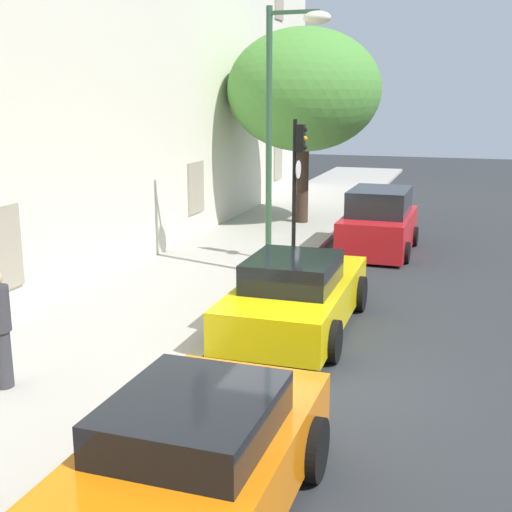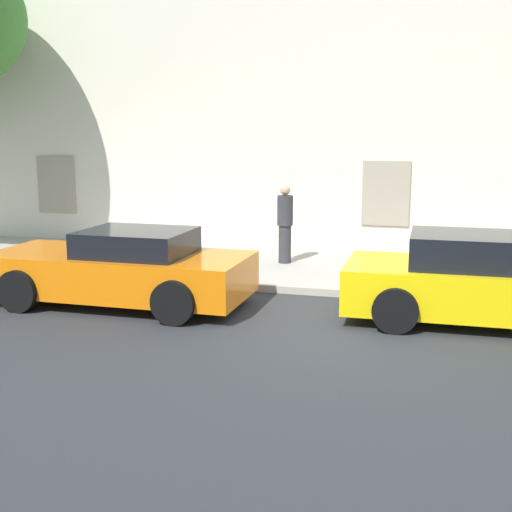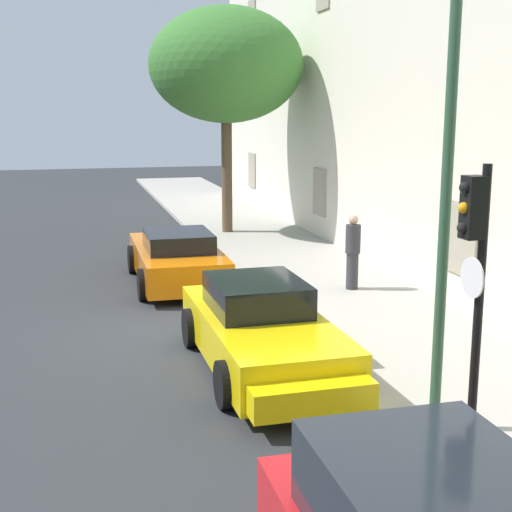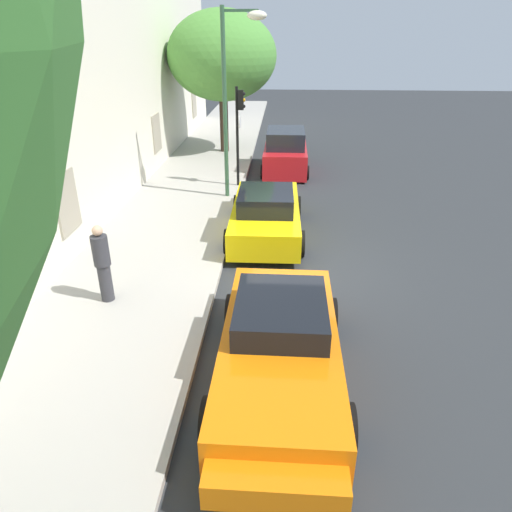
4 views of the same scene
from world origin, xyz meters
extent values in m
plane|color=#2B2D30|center=(0.00, 0.00, 0.00)|extent=(80.00, 80.00, 0.00)
cube|color=#A8A399|center=(0.00, 3.85, 0.07)|extent=(60.00, 3.85, 0.14)
cube|color=#9E937F|center=(0.00, 5.74, 1.60)|extent=(1.10, 0.06, 1.50)
cube|color=#9E937F|center=(8.66, 5.74, 1.60)|extent=(1.10, 0.06, 1.50)
cube|color=#9E937F|center=(17.33, 5.74, 1.60)|extent=(1.10, 0.06, 1.50)
cube|color=orange|center=(-4.19, 0.45, 0.56)|extent=(4.60, 1.94, 0.71)
cube|color=black|center=(-3.85, 0.44, 1.13)|extent=(1.84, 1.54, 0.43)
cylinder|color=black|center=(-2.78, -0.52, 0.36)|extent=(0.73, 0.25, 0.73)
cylinder|color=black|center=(-2.76, 1.39, 0.36)|extent=(0.73, 0.25, 0.73)
cube|color=yellow|center=(2.04, 0.92, 0.55)|extent=(4.54, 1.92, 0.73)
cube|color=black|center=(1.70, 0.92, 1.18)|extent=(1.82, 1.52, 0.52)
cube|color=yellow|center=(4.03, 0.94, 0.46)|extent=(1.37, 1.74, 0.40)
cylinder|color=black|center=(3.44, 1.87, 0.35)|extent=(0.71, 0.25, 0.71)
cylinder|color=black|center=(3.45, 0.00, 0.35)|extent=(0.71, 0.25, 0.71)
cylinder|color=black|center=(0.63, 1.84, 0.35)|extent=(0.71, 0.25, 0.71)
cylinder|color=black|center=(0.65, -0.03, 0.35)|extent=(0.71, 0.25, 0.71)
cube|color=red|center=(8.85, 0.37, 0.57)|extent=(3.67, 1.78, 0.98)
cube|color=#1E232B|center=(8.85, 0.37, 1.41)|extent=(2.20, 1.56, 0.69)
cylinder|color=black|center=(9.95, 1.24, 0.28)|extent=(0.56, 0.20, 0.56)
cylinder|color=black|center=(9.94, -0.51, 0.28)|extent=(0.56, 0.20, 0.56)
cylinder|color=black|center=(7.76, 1.26, 0.28)|extent=(0.56, 0.20, 0.56)
cylinder|color=black|center=(7.75, -0.49, 0.28)|extent=(0.56, 0.20, 0.56)
cylinder|color=#38281E|center=(11.87, 3.32, 1.60)|extent=(0.40, 0.40, 2.91)
ellipsoid|color=#4C8C38|center=(11.87, 3.32, 4.41)|extent=(4.90, 4.90, 3.87)
cylinder|color=black|center=(6.38, 2.14, 1.91)|extent=(0.10, 0.10, 3.54)
cube|color=black|center=(6.38, 2.00, 3.23)|extent=(0.22, 0.20, 0.66)
sphere|color=black|center=(6.38, 1.89, 3.44)|extent=(0.12, 0.12, 0.12)
sphere|color=orange|center=(6.38, 1.89, 3.23)|extent=(0.12, 0.12, 0.12)
sphere|color=black|center=(6.38, 1.89, 3.02)|extent=(0.12, 0.12, 0.12)
cylinder|color=white|center=(6.38, 2.04, 2.48)|extent=(0.44, 0.02, 0.44)
cylinder|color=#2D5138|center=(5.10, 2.41, 3.12)|extent=(0.14, 0.14, 5.96)
cube|color=#2D5138|center=(5.10, 1.86, 5.95)|extent=(0.08, 1.10, 0.08)
ellipsoid|color=#EAE5C6|center=(5.10, 1.36, 5.82)|extent=(0.44, 0.60, 0.28)
cylinder|color=#333338|center=(-2.05, 4.19, 0.56)|extent=(0.30, 0.30, 0.85)
camera|label=1|loc=(-9.37, -2.01, 4.19)|focal=46.79mm
camera|label=2|loc=(1.22, -10.10, 3.07)|focal=47.03mm
camera|label=3|loc=(12.93, -2.05, 4.24)|focal=50.27mm
camera|label=4|loc=(-10.39, 0.48, 5.37)|focal=32.17mm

